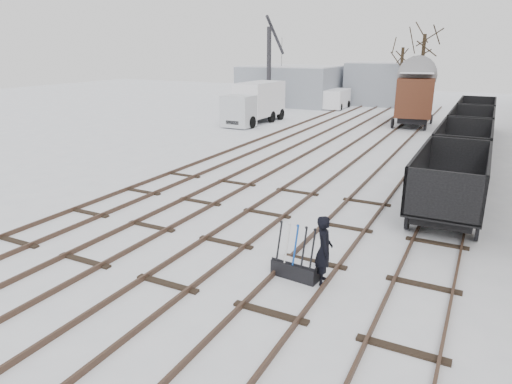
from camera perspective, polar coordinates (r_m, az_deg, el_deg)
ground at (r=14.65m, az=-3.79°, el=-6.42°), size 120.00×120.00×0.00m
tracks at (r=26.71m, az=11.43°, el=4.53°), size 13.90×52.00×0.16m
shed_left at (r=51.61m, az=4.45°, el=13.20°), size 10.00×8.00×4.10m
shed_right at (r=52.72m, az=15.50°, el=12.94°), size 7.00×6.00×4.50m
ground_frame at (r=12.50m, az=4.91°, el=-9.45°), size 1.34×0.55×1.49m
worker at (r=12.07m, az=8.49°, el=-7.17°), size 0.68×0.81×1.87m
freight_wagon_a at (r=17.98m, az=22.99°, el=-0.08°), size 2.37×5.94×2.42m
freight_wagon_b at (r=24.19m, az=24.34°, el=4.02°), size 2.37×5.94×2.42m
freight_wagon_c at (r=30.47m, az=25.14°, el=6.44°), size 2.37×5.94×2.42m
freight_wagon_d at (r=36.80m, az=25.67°, el=8.03°), size 2.37×5.94×2.42m
box_van_wagon at (r=38.47m, az=19.28°, el=11.40°), size 3.56×5.81×4.20m
lorry at (r=37.91m, az=-0.16°, el=11.12°), size 2.52×7.25×3.26m
panel_van at (r=48.22m, az=10.03°, el=11.42°), size 2.02×4.39×1.91m
crane at (r=46.72m, az=1.72°, el=13.15°), size 1.93×5.25×8.92m
tree_far_left at (r=49.10m, az=17.59°, el=13.35°), size 0.30×0.30×6.00m
tree_far_right at (r=42.75m, az=19.88°, el=13.33°), size 0.30×0.30×7.06m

